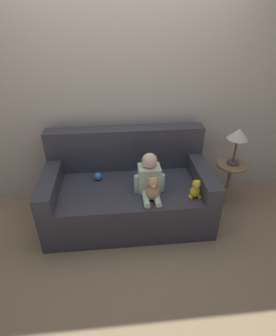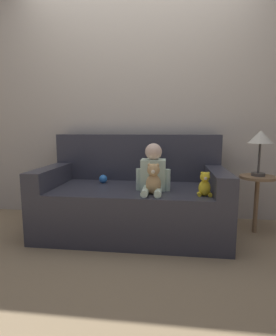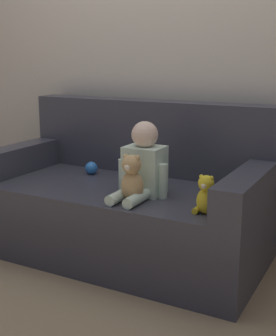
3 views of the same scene
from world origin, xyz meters
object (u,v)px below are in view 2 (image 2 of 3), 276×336
couch (133,198)px  side_table (259,156)px  person_baby (153,172)px  teddy_bear_brown (153,179)px  toy_ball (103,179)px  plush_toy_side (205,185)px

couch → side_table: side_table is taller
person_baby → side_table: 1.00m
couch → teddy_bear_brown: size_ratio=6.59×
couch → person_baby: bearing=-43.9°
person_baby → side_table: bearing=15.5°
couch → person_baby: (0.20, -0.19, 0.29)m
toy_ball → side_table: bearing=0.5°
couch → side_table: size_ratio=1.76×
plush_toy_side → side_table: bearing=37.7°
couch → side_table: 1.23m
couch → plush_toy_side: bearing=-28.6°
teddy_bear_brown → person_baby: bearing=94.6°
person_baby → plush_toy_side: person_baby is taller
side_table → teddy_bear_brown: bearing=-156.4°
person_baby → toy_ball: (-0.51, 0.25, -0.12)m
plush_toy_side → toy_ball: bearing=156.9°
teddy_bear_brown → plush_toy_side: bearing=0.2°
couch → plush_toy_side: couch is taller
person_baby → toy_ball: size_ratio=5.04×
person_baby → toy_ball: person_baby is taller
person_baby → side_table: size_ratio=0.42×
couch → teddy_bear_brown: couch is taller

